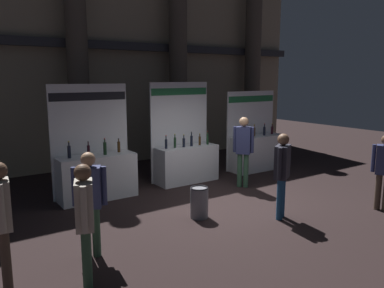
% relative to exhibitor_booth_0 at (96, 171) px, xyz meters
% --- Properties ---
extents(ground_plane, '(27.47, 27.47, 0.00)m').
position_rel_exhibitor_booth_0_xyz_m(ground_plane, '(2.17, -2.02, -0.63)').
color(ground_plane, black).
extents(hall_colonnade, '(13.73, 1.06, 6.65)m').
position_rel_exhibitor_booth_0_xyz_m(hall_colonnade, '(2.17, 3.01, 2.65)').
color(hall_colonnade, gray).
rests_on(hall_colonnade, ground_plane).
extents(exhibitor_booth_0, '(1.80, 0.66, 2.58)m').
position_rel_exhibitor_booth_0_xyz_m(exhibitor_booth_0, '(0.00, 0.00, 0.00)').
color(exhibitor_booth_0, white).
rests_on(exhibitor_booth_0, ground_plane).
extents(exhibitor_booth_1, '(1.74, 0.66, 2.60)m').
position_rel_exhibitor_booth_0_xyz_m(exhibitor_booth_1, '(2.46, 0.06, -0.01)').
color(exhibitor_booth_1, white).
rests_on(exhibitor_booth_1, ground_plane).
extents(exhibitor_booth_2, '(1.82, 0.66, 2.32)m').
position_rel_exhibitor_booth_0_xyz_m(exhibitor_booth_2, '(4.93, -0.03, -0.02)').
color(exhibitor_booth_2, white).
rests_on(exhibitor_booth_2, ground_plane).
extents(trash_bin, '(0.35, 0.35, 0.62)m').
position_rel_exhibitor_booth_0_xyz_m(trash_bin, '(1.21, -2.30, -0.32)').
color(trash_bin, slate).
rests_on(trash_bin, ground_plane).
extents(visitor_0, '(0.26, 0.50, 1.69)m').
position_rel_exhibitor_booth_0_xyz_m(visitor_0, '(-2.33, -2.98, 0.37)').
color(visitor_0, '#47382D').
rests_on(visitor_0, ground_plane).
extents(visitor_1, '(0.39, 0.41, 1.76)m').
position_rel_exhibitor_booth_0_xyz_m(visitor_1, '(3.35, -1.18, 0.42)').
color(visitor_1, '#33563D').
rests_on(visitor_1, ground_plane).
extents(visitor_2, '(0.47, 0.38, 1.63)m').
position_rel_exhibitor_booth_0_xyz_m(visitor_2, '(-1.10, -2.71, 0.34)').
color(visitor_2, '#33563D').
rests_on(visitor_2, ground_plane).
extents(visitor_5, '(0.37, 0.45, 1.58)m').
position_rel_exhibitor_booth_0_xyz_m(visitor_5, '(4.58, -4.08, 0.30)').
color(visitor_5, '#47382D').
rests_on(visitor_5, ground_plane).
extents(visitor_7, '(0.33, 0.52, 1.65)m').
position_rel_exhibitor_booth_0_xyz_m(visitor_7, '(-1.44, -3.49, 0.34)').
color(visitor_7, '#33563D').
rests_on(visitor_7, ground_plane).
extents(visitor_8, '(0.52, 0.41, 1.67)m').
position_rel_exhibitor_booth_0_xyz_m(visitor_8, '(2.50, -3.22, 0.37)').
color(visitor_8, navy).
rests_on(visitor_8, ground_plane).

